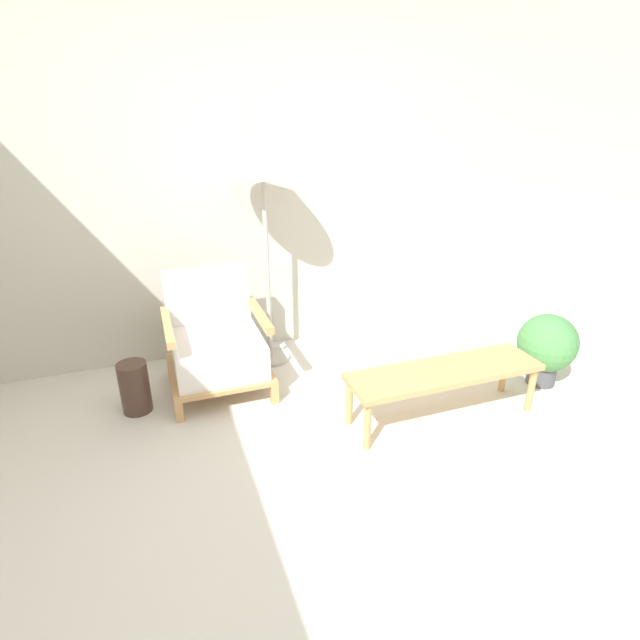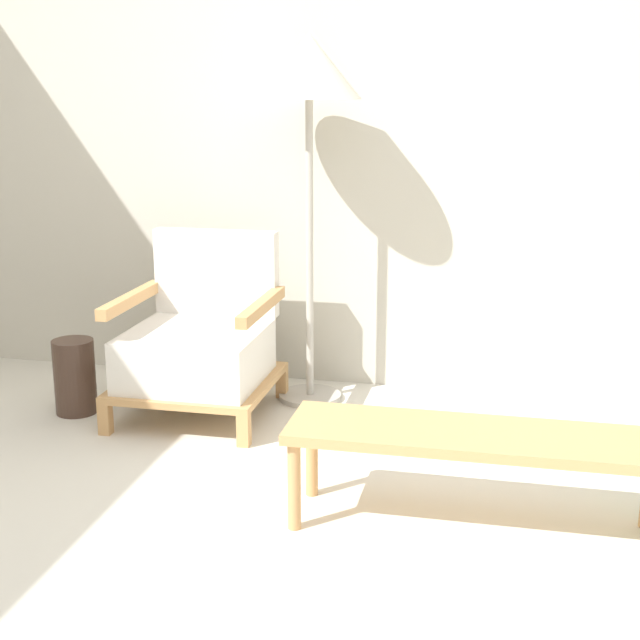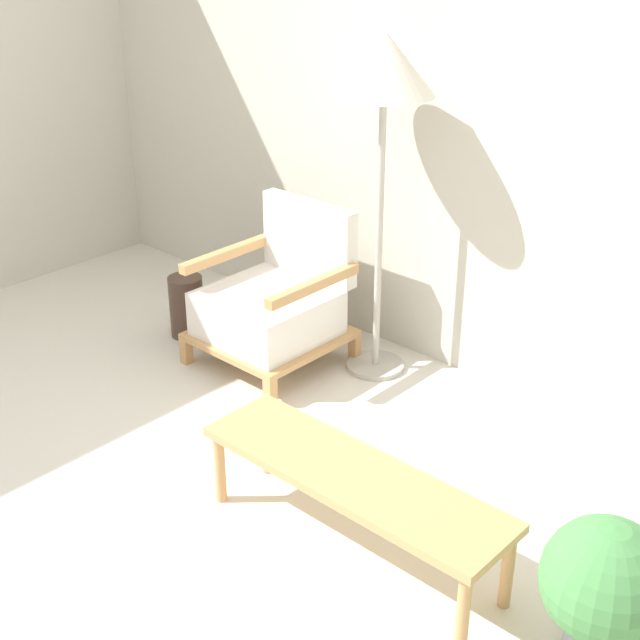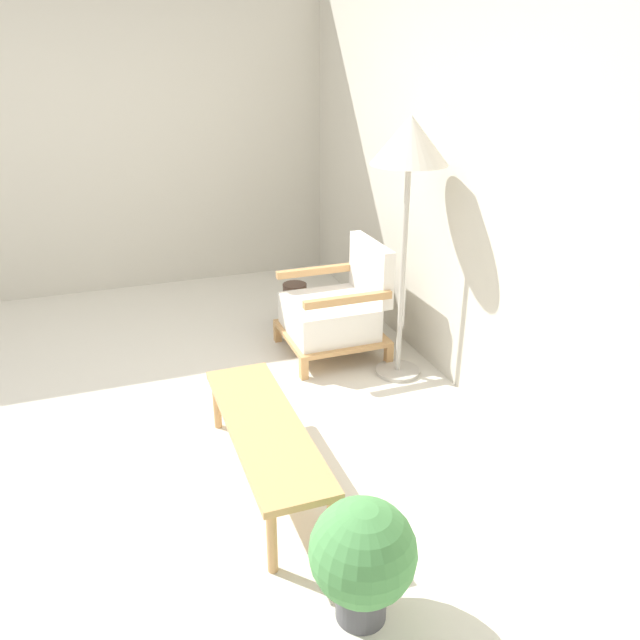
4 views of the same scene
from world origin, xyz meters
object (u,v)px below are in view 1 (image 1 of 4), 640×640
Objects in this scene: armchair at (216,345)px; floor_lamp at (263,166)px; vase at (135,387)px; potted_plant at (547,345)px; coffee_table at (444,375)px.

floor_lamp is (0.44, 0.27, 1.12)m from armchair.
floor_lamp is 1.66m from vase.
armchair reaches higher than potted_plant.
armchair is 0.65× the size of coffee_table.
armchair is 2.34× the size of vase.
armchair is at bearing 13.04° from vase.
coffee_table is at bearing -21.99° from vase.
armchair is 1.51m from coffee_table.
floor_lamp reaches higher than armchair.
potted_plant is at bearing -12.57° from vase.
vase is (-0.55, -0.13, -0.15)m from armchair.
coffee_table is 3.62× the size of vase.
coffee_table is 2.38× the size of potted_plant.
vase is at bearing 167.43° from potted_plant.
potted_plant is (2.14, -0.73, -0.03)m from armchair.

